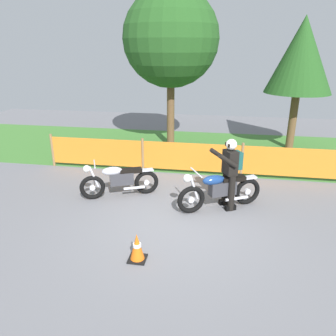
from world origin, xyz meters
TOP-DOWN VIEW (x-y plane):
  - ground at (0.00, 0.00)m, footprint 24.00×24.00m
  - grass_verge at (0.00, 5.49)m, footprint 24.00×5.13m
  - barrier_fence at (0.00, 2.93)m, footprint 8.94×0.08m
  - tree_leftmost at (-1.08, 5.75)m, footprint 3.35×3.35m
  - tree_near_left at (3.39, 6.17)m, footprint 2.30×2.30m
  - motorcycle_lead at (0.89, 0.82)m, footprint 1.94×1.12m
  - motorcycle_trailing at (-1.64, 1.07)m, footprint 1.88×0.97m
  - rider_lead at (1.09, 0.93)m, footprint 0.79×0.70m
  - traffic_cone at (-0.52, -1.44)m, footprint 0.32×0.32m

SIDE VIEW (x-z plane):
  - ground at x=0.00m, z-range -0.02..0.00m
  - grass_verge at x=0.00m, z-range 0.00..0.01m
  - traffic_cone at x=-0.52m, z-range -0.01..0.52m
  - motorcycle_trailing at x=-1.64m, z-range -0.01..0.94m
  - motorcycle_lead at x=0.89m, z-range -0.02..0.99m
  - barrier_fence at x=0.00m, z-range 0.02..1.07m
  - rider_lead at x=1.09m, z-range 0.11..1.80m
  - tree_near_left at x=3.39m, z-range 1.01..5.62m
  - tree_leftmost at x=-1.08m, z-range 1.09..6.63m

